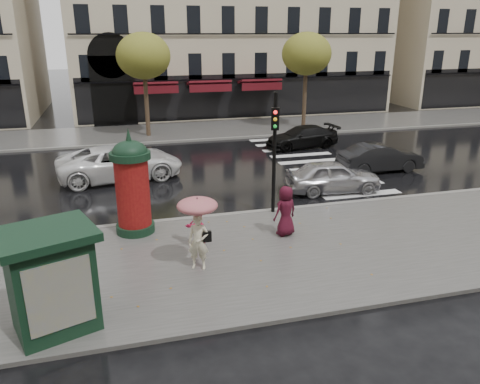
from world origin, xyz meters
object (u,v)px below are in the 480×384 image
object	(u,v)px
traffic_light	(275,142)
car_darkgrey	(380,157)
newsstand	(51,279)
man_burgundy	(286,211)
car_black	(302,137)
car_silver	(333,176)
car_white	(120,162)
woman_umbrella	(198,222)
woman_red	(195,224)
morris_column	(132,184)

from	to	relation	value
traffic_light	car_darkgrey	distance (m)	8.59
traffic_light	newsstand	world-z (taller)	traffic_light
man_burgundy	car_black	bearing A→B (deg)	-132.12
traffic_light	car_silver	world-z (taller)	traffic_light
car_white	car_black	bearing A→B (deg)	-78.11
woman_umbrella	man_burgundy	bearing A→B (deg)	26.05
woman_umbrella	car_darkgrey	distance (m)	13.28
car_silver	car_white	xyz separation A→B (m)	(-8.89, 4.32, 0.10)
man_burgundy	car_darkgrey	world-z (taller)	man_burgundy
woman_red	newsstand	distance (m)	5.19
car_silver	car_white	distance (m)	9.88
car_white	car_black	distance (m)	11.32
car_silver	car_darkgrey	xyz separation A→B (m)	(3.70, 2.32, -0.01)
newsstand	car_silver	world-z (taller)	newsstand
morris_column	traffic_light	distance (m)	5.28
woman_umbrella	car_darkgrey	world-z (taller)	woman_umbrella
car_white	car_black	size ratio (longest dim) A/B	1.30
newsstand	car_darkgrey	world-z (taller)	newsstand
woman_umbrella	newsstand	distance (m)	4.23
car_silver	traffic_light	bearing A→B (deg)	124.59
man_burgundy	car_silver	xyz separation A→B (m)	(3.67, 4.03, -0.28)
woman_umbrella	car_white	xyz separation A→B (m)	(-1.97, 9.93, -0.78)
traffic_light	newsstand	xyz separation A→B (m)	(-7.23, -5.63, -1.48)
car_black	woman_red	bearing A→B (deg)	-41.11
traffic_light	car_darkgrey	xyz separation A→B (m)	(7.11, 4.30, -2.17)
morris_column	traffic_light	size ratio (longest dim) A/B	0.80
car_silver	car_white	bearing A→B (deg)	68.52
car_silver	car_darkgrey	world-z (taller)	car_silver
car_darkgrey	traffic_light	bearing A→B (deg)	121.16
morris_column	car_darkgrey	size ratio (longest dim) A/B	0.86
woman_red	car_silver	bearing A→B (deg)	173.54
woman_umbrella	man_burgundy	size ratio (longest dim) A/B	1.29
traffic_light	woman_red	bearing A→B (deg)	-147.13
traffic_light	newsstand	bearing A→B (deg)	-142.08
woman_umbrella	man_burgundy	world-z (taller)	woman_umbrella
newsstand	car_silver	bearing A→B (deg)	35.58
man_burgundy	car_silver	bearing A→B (deg)	-150.01
woman_red	car_darkgrey	bearing A→B (deg)	173.74
man_burgundy	morris_column	size ratio (longest dim) A/B	0.48
car_black	woman_umbrella	bearing A→B (deg)	-38.52
car_silver	car_darkgrey	size ratio (longest dim) A/B	0.97
traffic_light	car_darkgrey	size ratio (longest dim) A/B	1.07
woman_umbrella	car_white	bearing A→B (deg)	101.23
newsstand	car_white	distance (m)	12.07
morris_column	car_silver	xyz separation A→B (m)	(8.57, 2.44, -1.15)
car_white	car_silver	bearing A→B (deg)	-123.09
woman_red	car_silver	size ratio (longest dim) A/B	0.37
morris_column	woman_umbrella	bearing A→B (deg)	-62.42
morris_column	car_white	distance (m)	6.85
newsstand	car_white	bearing A→B (deg)	81.65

